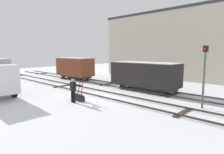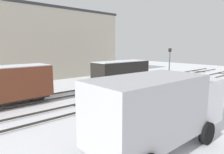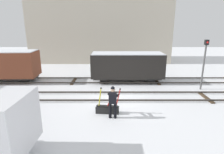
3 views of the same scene
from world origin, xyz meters
name	(u,v)px [view 1 (image 1 of 3)]	position (x,y,z in m)	size (l,w,h in m)	color
ground_plane	(106,96)	(0.00, 0.00, 0.00)	(60.00, 60.00, 0.00)	white
track_main_line	(106,95)	(0.00, 0.00, 0.11)	(44.00, 1.94, 0.18)	#38332D
track_siding_near	(135,88)	(0.00, 3.65, 0.11)	(44.00, 1.94, 0.18)	#38332D
switch_lever_frame	(78,97)	(-0.51, -2.17, 0.25)	(1.36, 0.48, 1.45)	black
rail_worker	(73,88)	(-0.23, -2.71, 0.95)	(0.58, 0.66, 1.70)	black
signal_post	(204,70)	(6.32, 1.70, 2.24)	(0.24, 0.32, 3.63)	#4C4C4C
apartment_building	(171,45)	(-1.74, 14.09, 4.19)	(17.78, 6.11, 8.37)	beige
freight_car_near_switch	(75,67)	(-8.95, 3.65, 1.48)	(4.93, 2.21, 2.60)	#2D2B28
freight_car_mid_siding	(144,74)	(0.99, 3.65, 1.40)	(5.85, 2.10, 2.44)	#2D2B28
perched_bird_roof_left	(164,11)	(-2.26, 12.59, 8.43)	(0.28, 0.20, 0.13)	#333338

